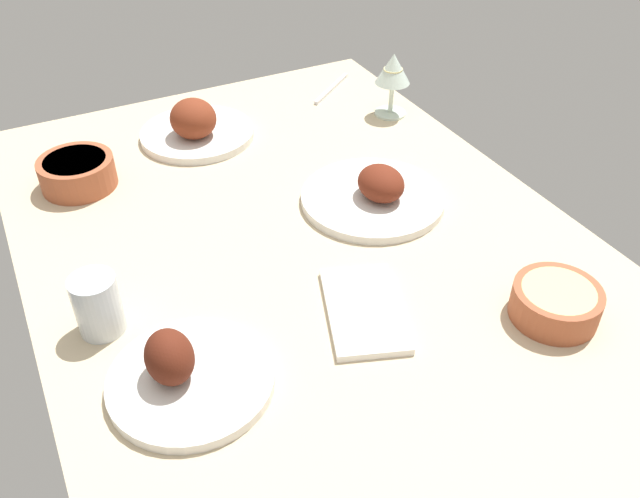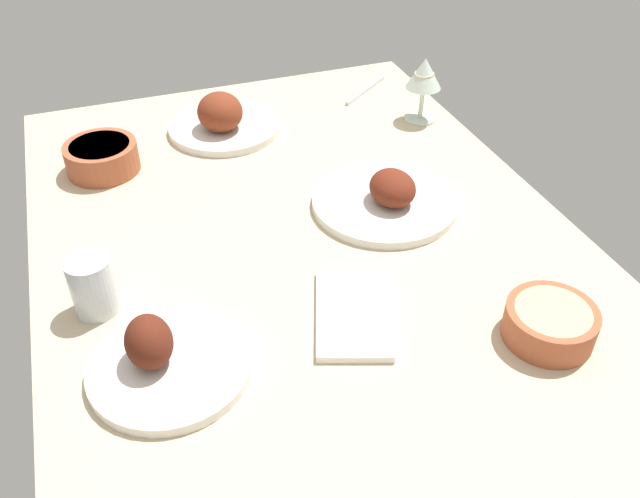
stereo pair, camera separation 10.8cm
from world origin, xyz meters
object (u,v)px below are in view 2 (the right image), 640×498
Objects in this scene: plate_center_main at (387,198)px; water_tumbler at (93,286)px; bowl_potatoes at (550,322)px; wine_glass at (424,77)px; plate_far_side at (223,120)px; folded_napkin at (353,313)px; fork_loose at (366,90)px; bowl_cream at (102,156)px; plate_near_viewer at (163,359)px.

water_tumbler reaches higher than plate_center_main.
bowl_potatoes is 0.92× the size of wine_glass.
plate_far_side is 1.26× the size of folded_napkin.
fork_loose is (-8.22, 36.42, -2.47)cm from plate_far_side.
plate_far_side is at bearing -101.70° from wine_glass.
bowl_cream is at bearing -141.05° from bowl_potatoes.
bowl_cream is (-55.64, -2.51, 0.97)cm from plate_near_viewer.
plate_far_side and water_tumbler have the same top height.
bowl_cream is 0.74× the size of folded_napkin.
plate_near_viewer is 0.85× the size of plate_center_main.
wine_glass is (-28.69, 21.14, 8.06)cm from plate_center_main.
plate_center_main is at bearing 119.85° from plate_near_viewer.
wine_glass reaches higher than bowl_potatoes.
water_tumbler is at bearing -114.70° from bowl_potatoes.
water_tumbler is (-15.25, -7.36, 2.52)cm from plate_near_viewer.
folded_napkin is at bearing -151.92° from fork_loose.
plate_far_side is at bearing 155.07° from fork_loose.
folded_napkin is at bearing 68.10° from water_tumbler.
plate_near_viewer is 17.12cm from water_tumbler.
folded_napkin is at bearing -33.84° from plate_center_main.
bowl_cream is at bearing -74.32° from plate_far_side.
bowl_potatoes is at bearing -132.53° from fork_loose.
plate_near_viewer is 50.95cm from plate_center_main.
fork_loose is (-69.96, 31.55, -0.20)cm from folded_napkin.
plate_far_side is 43.77cm from wine_glass.
wine_glass is 82.57cm from water_tumbler.
fork_loose is (-15.39, 61.96, -2.70)cm from bowl_cream.
plate_far_side is 1.84× the size of bowl_potatoes.
wine_glass reaches higher than bowl_cream.
bowl_potatoes is 0.69× the size of folded_napkin.
bowl_cream is at bearing 156.30° from fork_loose.
wine_glass is at bearing 144.77° from folded_napkin.
plate_near_viewer is at bearing -20.13° from plate_far_side.
bowl_potatoes is at bearing -11.09° from wine_glass.
bowl_potatoes reaches higher than fork_loose.
plate_far_side is 37.42cm from fork_loose.
wine_glass reaches higher than folded_napkin.
plate_near_viewer is 66.90cm from plate_far_side.
plate_far_side is 2.55× the size of water_tumbler.
plate_center_main is 1.87× the size of wine_glass.
plate_far_side is 56.47cm from water_tumbler.
fork_loose is at bearing 155.73° from folded_napkin.
fork_loose is at bearing 129.86° from water_tumbler.
folded_napkin is (54.57, 30.41, -2.50)cm from bowl_cream.
bowl_cream is at bearing -91.34° from wine_glass.
bowl_cream is (-67.86, -54.84, 0.33)cm from bowl_potatoes.
plate_far_side is at bearing -158.66° from bowl_potatoes.
bowl_potatoes is at bearing 61.46° from folded_napkin.
folded_napkin is 1.08× the size of fork_loose.
plate_center_main is 36.54cm from wine_glass.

